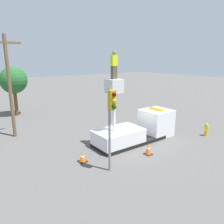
{
  "coord_description": "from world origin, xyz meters",
  "views": [
    {
      "loc": [
        -9.99,
        -11.28,
        6.04
      ],
      "look_at": [
        -2.53,
        -1.22,
        2.92
      ],
      "focal_mm": 35.0,
      "sensor_mm": 36.0,
      "label": 1
    }
  ],
  "objects_px": {
    "tree_left_bg": "(13,80)",
    "utility_pole": "(9,84)",
    "traffic_light_pole": "(111,113)",
    "fire_hydrant": "(206,130)",
    "bucket_truck": "(137,129)",
    "worker": "(114,65)",
    "traffic_cone_rear": "(82,157)",
    "traffic_cone_curbside": "(148,149)"
  },
  "relations": [
    {
      "from": "bucket_truck",
      "to": "fire_hydrant",
      "type": "distance_m",
      "value": 5.72
    },
    {
      "from": "fire_hydrant",
      "to": "tree_left_bg",
      "type": "distance_m",
      "value": 19.15
    },
    {
      "from": "traffic_cone_curbside",
      "to": "tree_left_bg",
      "type": "bearing_deg",
      "value": 105.4
    },
    {
      "from": "fire_hydrant",
      "to": "traffic_cone_rear",
      "type": "height_order",
      "value": "fire_hydrant"
    },
    {
      "from": "worker",
      "to": "bucket_truck",
      "type": "bearing_deg",
      "value": 0.0
    },
    {
      "from": "traffic_cone_rear",
      "to": "traffic_cone_curbside",
      "type": "height_order",
      "value": "traffic_cone_curbside"
    },
    {
      "from": "worker",
      "to": "fire_hydrant",
      "type": "distance_m",
      "value": 9.24
    },
    {
      "from": "bucket_truck",
      "to": "utility_pole",
      "type": "distance_m",
      "value": 10.14
    },
    {
      "from": "traffic_light_pole",
      "to": "fire_hydrant",
      "type": "bearing_deg",
      "value": 0.3
    },
    {
      "from": "bucket_truck",
      "to": "traffic_light_pole",
      "type": "xyz_separation_m",
      "value": [
        -4.3,
        -2.59,
        2.41
      ]
    },
    {
      "from": "fire_hydrant",
      "to": "tree_left_bg",
      "type": "bearing_deg",
      "value": 123.64
    },
    {
      "from": "traffic_cone_rear",
      "to": "utility_pole",
      "type": "distance_m",
      "value": 8.3
    },
    {
      "from": "bucket_truck",
      "to": "traffic_cone_curbside",
      "type": "bearing_deg",
      "value": -116.17
    },
    {
      "from": "bucket_truck",
      "to": "traffic_cone_curbside",
      "type": "distance_m",
      "value": 2.55
    },
    {
      "from": "utility_pole",
      "to": "traffic_cone_rear",
      "type": "bearing_deg",
      "value": -73.01
    },
    {
      "from": "tree_left_bg",
      "to": "utility_pole",
      "type": "relative_size",
      "value": 0.67
    },
    {
      "from": "traffic_cone_rear",
      "to": "fire_hydrant",
      "type": "bearing_deg",
      "value": -10.72
    },
    {
      "from": "utility_pole",
      "to": "traffic_cone_curbside",
      "type": "bearing_deg",
      "value": -55.03
    },
    {
      "from": "tree_left_bg",
      "to": "utility_pole",
      "type": "bearing_deg",
      "value": -104.8
    },
    {
      "from": "traffic_cone_rear",
      "to": "tree_left_bg",
      "type": "height_order",
      "value": "tree_left_bg"
    },
    {
      "from": "bucket_truck",
      "to": "utility_pole",
      "type": "bearing_deg",
      "value": 138.14
    },
    {
      "from": "utility_pole",
      "to": "traffic_light_pole",
      "type": "bearing_deg",
      "value": -72.44
    },
    {
      "from": "bucket_truck",
      "to": "worker",
      "type": "xyz_separation_m",
      "value": [
        -2.17,
        0.0,
        4.71
      ]
    },
    {
      "from": "traffic_cone_curbside",
      "to": "tree_left_bg",
      "type": "xyz_separation_m",
      "value": [
        -4.25,
        15.42,
        3.39
      ]
    },
    {
      "from": "traffic_light_pole",
      "to": "tree_left_bg",
      "type": "relative_size",
      "value": 0.89
    },
    {
      "from": "bucket_truck",
      "to": "worker",
      "type": "distance_m",
      "value": 5.19
    },
    {
      "from": "fire_hydrant",
      "to": "utility_pole",
      "type": "distance_m",
      "value": 15.6
    },
    {
      "from": "bucket_truck",
      "to": "utility_pole",
      "type": "relative_size",
      "value": 0.85
    },
    {
      "from": "bucket_truck",
      "to": "worker",
      "type": "relative_size",
      "value": 3.77
    },
    {
      "from": "tree_left_bg",
      "to": "bucket_truck",
      "type": "bearing_deg",
      "value": -67.92
    },
    {
      "from": "traffic_light_pole",
      "to": "fire_hydrant",
      "type": "relative_size",
      "value": 4.55
    },
    {
      "from": "traffic_light_pole",
      "to": "tree_left_bg",
      "type": "xyz_separation_m",
      "value": [
        -1.05,
        15.76,
        0.46
      ]
    },
    {
      "from": "traffic_light_pole",
      "to": "utility_pole",
      "type": "distance_m",
      "value": 9.46
    },
    {
      "from": "worker",
      "to": "tree_left_bg",
      "type": "height_order",
      "value": "worker"
    },
    {
      "from": "traffic_cone_rear",
      "to": "traffic_cone_curbside",
      "type": "xyz_separation_m",
      "value": [
        3.89,
        -1.61,
        0.07
      ]
    },
    {
      "from": "worker",
      "to": "traffic_cone_rear",
      "type": "relative_size",
      "value": 2.82
    },
    {
      "from": "bucket_truck",
      "to": "tree_left_bg",
      "type": "relative_size",
      "value": 1.27
    },
    {
      "from": "traffic_light_pole",
      "to": "traffic_cone_rear",
      "type": "relative_size",
      "value": 7.49
    },
    {
      "from": "worker",
      "to": "tree_left_bg",
      "type": "xyz_separation_m",
      "value": [
        -3.18,
        13.18,
        -1.84
      ]
    },
    {
      "from": "worker",
      "to": "traffic_light_pole",
      "type": "bearing_deg",
      "value": -129.41
    },
    {
      "from": "fire_hydrant",
      "to": "utility_pole",
      "type": "relative_size",
      "value": 0.13
    },
    {
      "from": "bucket_truck",
      "to": "fire_hydrant",
      "type": "xyz_separation_m",
      "value": [
        5.11,
        -2.54,
        -0.37
      ]
    }
  ]
}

